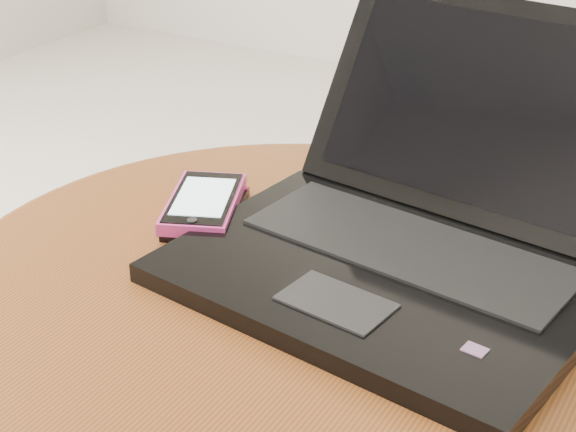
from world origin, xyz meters
The scene contains 4 objects.
table centered at (0.01, -0.03, 0.41)m, with size 0.65×0.65×0.52m.
laptop centered at (0.09, 0.05, 0.56)m, with size 0.40×0.41×0.21m.
phone_black centered at (-0.13, 0.03, 0.52)m, with size 0.09×0.13×0.01m.
phone_pink centered at (-0.13, 0.03, 0.54)m, with size 0.11×0.14×0.02m.
Camera 1 is at (0.35, -0.62, 0.94)m, focal length 55.82 mm.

